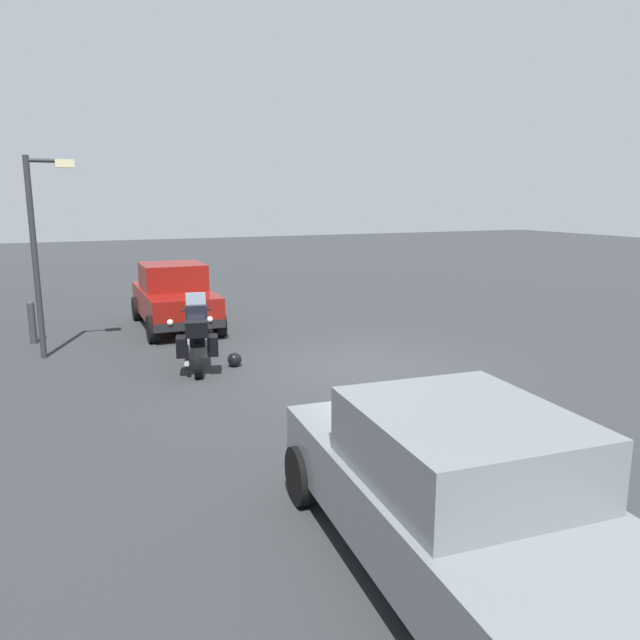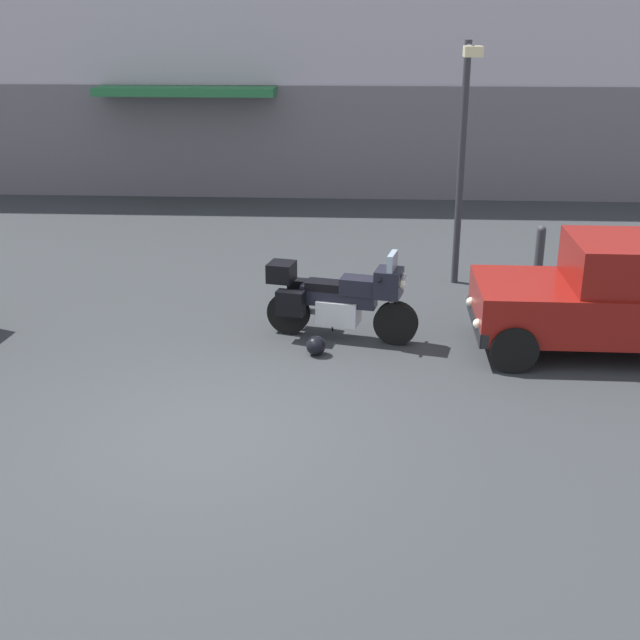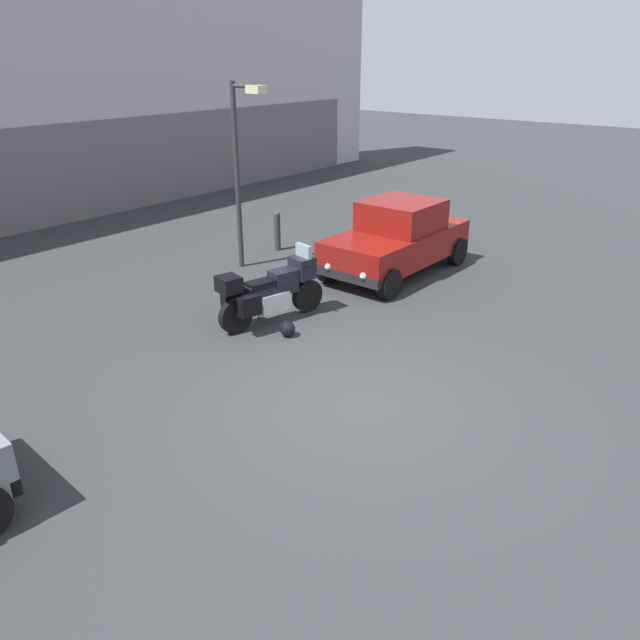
{
  "view_description": "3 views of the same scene",
  "coord_description": "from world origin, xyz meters",
  "px_view_note": "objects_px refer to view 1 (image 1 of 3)",
  "views": [
    {
      "loc": [
        -10.13,
        5.52,
        3.27
      ],
      "look_at": [
        0.1,
        0.99,
        1.01
      ],
      "focal_mm": 33.91,
      "sensor_mm": 36.0,
      "label": 1
    },
    {
      "loc": [
        1.76,
        -8.28,
        4.54
      ],
      "look_at": [
        1.25,
        0.65,
        1.18
      ],
      "focal_mm": 46.36,
      "sensor_mm": 36.0,
      "label": 2
    },
    {
      "loc": [
        -6.32,
        -4.31,
        4.66
      ],
      "look_at": [
        0.25,
        0.97,
        0.99
      ],
      "focal_mm": 34.7,
      "sensor_mm": 36.0,
      "label": 3
    }
  ],
  "objects_px": {
    "motorcycle": "(197,336)",
    "bollard_curbside": "(32,321)",
    "car_hatchback_near": "(174,297)",
    "car_sedan_far": "(462,499)",
    "streetlamp_curbside": "(42,235)",
    "helmet": "(235,360)"
  },
  "relations": [
    {
      "from": "bollard_curbside",
      "to": "car_sedan_far",
      "type": "bearing_deg",
      "value": -162.46
    },
    {
      "from": "motorcycle",
      "to": "car_sedan_far",
      "type": "distance_m",
      "value": 7.74
    },
    {
      "from": "motorcycle",
      "to": "bollard_curbside",
      "type": "xyz_separation_m",
      "value": [
        3.47,
        3.01,
        -0.09
      ]
    },
    {
      "from": "helmet",
      "to": "streetlamp_curbside",
      "type": "xyz_separation_m",
      "value": [
        2.26,
        3.29,
        2.4
      ]
    },
    {
      "from": "motorcycle",
      "to": "car_sedan_far",
      "type": "relative_size",
      "value": 0.48
    },
    {
      "from": "streetlamp_curbside",
      "to": "motorcycle",
      "type": "bearing_deg",
      "value": -126.86
    },
    {
      "from": "car_sedan_far",
      "to": "bollard_curbside",
      "type": "relative_size",
      "value": 4.68
    },
    {
      "from": "streetlamp_curbside",
      "to": "car_sedan_far",
      "type": "bearing_deg",
      "value": -161.95
    },
    {
      "from": "motorcycle",
      "to": "car_sedan_far",
      "type": "bearing_deg",
      "value": -163.69
    },
    {
      "from": "helmet",
      "to": "bollard_curbside",
      "type": "relative_size",
      "value": 0.28
    },
    {
      "from": "car_sedan_far",
      "to": "bollard_curbside",
      "type": "distance_m",
      "value": 11.74
    },
    {
      "from": "car_hatchback_near",
      "to": "bollard_curbside",
      "type": "bearing_deg",
      "value": -82.55
    },
    {
      "from": "motorcycle",
      "to": "streetlamp_curbside",
      "type": "bearing_deg",
      "value": 65.53
    },
    {
      "from": "streetlamp_curbside",
      "to": "bollard_curbside",
      "type": "relative_size",
      "value": 4.1
    },
    {
      "from": "helmet",
      "to": "car_hatchback_near",
      "type": "bearing_deg",
      "value": 5.06
    },
    {
      "from": "streetlamp_curbside",
      "to": "bollard_curbside",
      "type": "height_order",
      "value": "streetlamp_curbside"
    },
    {
      "from": "car_sedan_far",
      "to": "streetlamp_curbside",
      "type": "height_order",
      "value": "streetlamp_curbside"
    },
    {
      "from": "car_sedan_far",
      "to": "streetlamp_curbside",
      "type": "xyz_separation_m",
      "value": [
        9.69,
        3.16,
        1.76
      ]
    },
    {
      "from": "motorcycle",
      "to": "bollard_curbside",
      "type": "bearing_deg",
      "value": 53.3
    },
    {
      "from": "streetlamp_curbside",
      "to": "bollard_curbside",
      "type": "distance_m",
      "value": 2.54
    },
    {
      "from": "car_hatchback_near",
      "to": "car_sedan_far",
      "type": "relative_size",
      "value": 0.83
    },
    {
      "from": "bollard_curbside",
      "to": "car_hatchback_near",
      "type": "bearing_deg",
      "value": -83.11
    }
  ]
}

